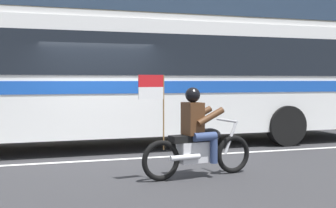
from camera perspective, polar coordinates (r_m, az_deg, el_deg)
name	(u,v)px	position (r m, az deg, el deg)	size (l,w,h in m)	color
ground_plane	(99,156)	(10.11, -8.86, -6.57)	(60.00, 60.00, 0.00)	#2B2B2D
sidewalk_curb	(75,129)	(15.12, -11.86, -3.12)	(28.00, 3.80, 0.15)	gray
lane_center_stripe	(103,160)	(9.53, -8.29, -7.13)	(26.60, 0.14, 0.01)	silver
transit_bus	(135,73)	(11.37, -4.28, 4.05)	(13.49, 2.78, 3.22)	white
motorcycle_with_rider	(197,139)	(7.75, 3.79, -4.51)	(2.18, 0.70, 1.78)	black
fire_hydrant	(48,119)	(13.83, -15.12, -1.89)	(0.22, 0.30, 0.75)	red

